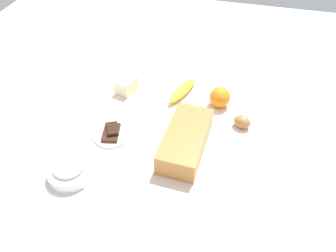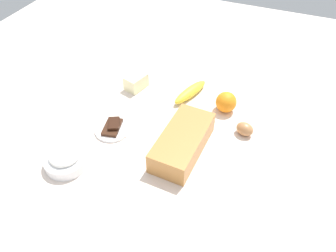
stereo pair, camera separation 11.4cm
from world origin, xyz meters
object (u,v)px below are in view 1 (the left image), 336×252
(flour_bowl, at_px, (69,170))
(egg_near_butter, at_px, (242,122))
(chocolate_plate, at_px, (111,134))
(loaf_pan, at_px, (186,140))
(orange_fruit, at_px, (220,97))
(butter_block, at_px, (127,85))
(banana, at_px, (182,90))

(flour_bowl, xyz_separation_m, egg_near_butter, (0.36, -0.51, -0.00))
(egg_near_butter, bearing_deg, chocolate_plate, 110.07)
(loaf_pan, relative_size, flour_bowl, 2.03)
(flour_bowl, distance_m, orange_fruit, 0.62)
(flour_bowl, relative_size, butter_block, 1.57)
(flour_bowl, relative_size, banana, 0.74)
(loaf_pan, height_order, banana, loaf_pan)
(orange_fruit, height_order, egg_near_butter, orange_fruit)
(egg_near_butter, bearing_deg, orange_fruit, 43.99)
(banana, xyz_separation_m, orange_fruit, (-0.03, -0.16, 0.02))
(flour_bowl, height_order, banana, flour_bowl)
(flour_bowl, relative_size, egg_near_butter, 2.22)
(loaf_pan, distance_m, egg_near_butter, 0.24)
(butter_block, xyz_separation_m, chocolate_plate, (-0.26, -0.03, -0.02))
(loaf_pan, relative_size, egg_near_butter, 4.51)
(loaf_pan, xyz_separation_m, egg_near_butter, (0.16, -0.18, -0.02))
(banana, bearing_deg, flour_bowl, 153.09)
(loaf_pan, distance_m, banana, 0.30)
(banana, relative_size, butter_block, 2.11)
(egg_near_butter, xyz_separation_m, chocolate_plate, (-0.16, 0.45, -0.01))
(orange_fruit, distance_m, egg_near_butter, 0.14)
(egg_near_butter, height_order, chocolate_plate, egg_near_butter)
(butter_block, xyz_separation_m, egg_near_butter, (-0.10, -0.48, -0.01))
(loaf_pan, xyz_separation_m, flour_bowl, (-0.20, 0.33, -0.01))
(flour_bowl, bearing_deg, loaf_pan, -58.16)
(orange_fruit, relative_size, chocolate_plate, 0.62)
(orange_fruit, bearing_deg, loaf_pan, 162.79)
(orange_fruit, relative_size, butter_block, 0.89)
(banana, relative_size, orange_fruit, 2.37)
(orange_fruit, bearing_deg, flour_bowl, 138.55)
(loaf_pan, bearing_deg, orange_fruit, -14.26)
(egg_near_butter, bearing_deg, loaf_pan, 131.58)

